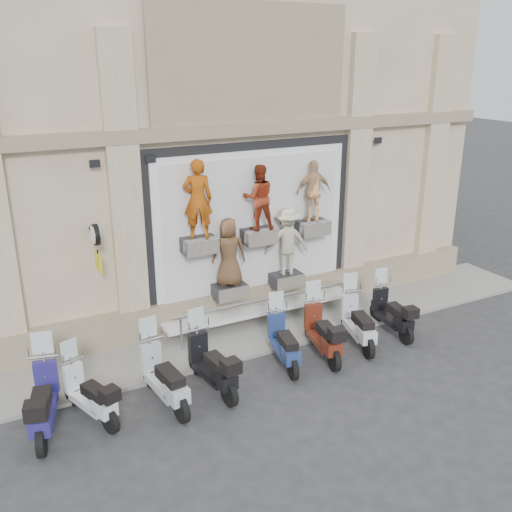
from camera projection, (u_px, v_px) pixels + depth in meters
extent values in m
plane|color=#2B2B2D|center=(313.00, 369.00, 12.45)|extent=(90.00, 90.00, 0.00)
cube|color=gray|center=(268.00, 328.00, 14.20)|extent=(16.00, 2.20, 0.08)
cube|color=black|center=(252.00, 229.00, 14.13)|extent=(5.60, 0.10, 4.30)
cube|color=white|center=(253.00, 230.00, 14.08)|extent=(5.10, 0.06, 3.90)
cube|color=white|center=(254.00, 230.00, 14.05)|extent=(4.70, 0.04, 3.60)
cube|color=white|center=(259.00, 308.00, 14.45)|extent=(5.10, 0.75, 0.10)
cube|color=#28282B|center=(199.00, 245.00, 13.18)|extent=(0.80, 0.50, 0.35)
imported|color=#BA510D|center=(198.00, 199.00, 12.81)|extent=(0.77, 0.63, 1.83)
cube|color=#28282B|center=(259.00, 236.00, 13.85)|extent=(0.80, 0.50, 0.35)
imported|color=maroon|center=(259.00, 197.00, 13.53)|extent=(0.88, 0.76, 1.57)
cube|color=#28282B|center=(312.00, 227.00, 14.52)|extent=(0.80, 0.50, 0.35)
imported|color=#E5B680|center=(314.00, 191.00, 14.21)|extent=(0.95, 0.52, 1.54)
cube|color=#28282B|center=(230.00, 291.00, 13.93)|extent=(0.80, 0.50, 0.35)
imported|color=brown|center=(229.00, 252.00, 13.60)|extent=(0.94, 0.76, 1.66)
cube|color=#28282B|center=(286.00, 280.00, 14.63)|extent=(0.80, 0.50, 0.35)
imported|color=beige|center=(287.00, 241.00, 14.28)|extent=(1.24, 0.89, 1.73)
cube|color=black|center=(93.00, 231.00, 12.06)|extent=(0.06, 0.56, 0.06)
cylinder|color=black|center=(96.00, 235.00, 11.83)|extent=(0.10, 0.46, 0.46)
cube|color=yellow|center=(98.00, 262.00, 12.03)|extent=(0.04, 0.50, 0.38)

